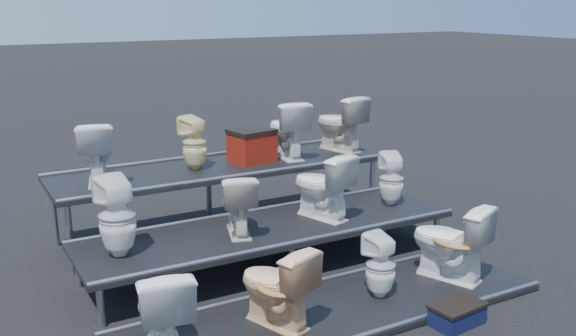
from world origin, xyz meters
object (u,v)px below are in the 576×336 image
toilet_10 (287,129)px  step_stool (457,316)px  toilet_0 (163,310)px  toilet_7 (391,179)px  toilet_8 (96,152)px  toilet_4 (117,216)px  toilet_6 (322,185)px  toilet_11 (340,123)px  toilet_1 (276,285)px  red_crate (252,147)px  toilet_2 (381,265)px  toilet_5 (238,203)px  toilet_9 (194,143)px  toilet_3 (450,241)px

toilet_10 → step_stool: bearing=95.7°
toilet_0 → toilet_7: (3.32, 1.30, 0.32)m
toilet_8 → toilet_4: bearing=98.3°
toilet_7 → toilet_4: bearing=18.9°
toilet_0 → toilet_8: (0.13, 2.60, 0.76)m
toilet_10 → toilet_6: bearing=85.1°
toilet_11 → toilet_0: bearing=24.4°
toilet_0 → toilet_10: size_ratio=1.05×
toilet_8 → toilet_6: bearing=163.3°
toilet_6 → toilet_10: (0.27, 1.30, 0.40)m
toilet_1 → red_crate: red_crate is taller
toilet_8 → red_crate: toilet_8 is taller
toilet_2 → toilet_5: 1.64m
toilet_8 → toilet_10: toilet_10 is taller
toilet_5 → toilet_4: bearing=17.4°
toilet_6 → toilet_8: 2.58m
toilet_2 → toilet_8: bearing=-57.7°
toilet_2 → toilet_8: 3.42m
toilet_9 → toilet_6: bearing=104.3°
toilet_4 → red_crate: bearing=-155.5°
toilet_9 → toilet_11: (2.11, 0.00, 0.05)m
toilet_4 → toilet_7: toilet_4 is taller
toilet_5 → red_crate: 1.58m
toilet_6 → toilet_9: toilet_9 is taller
toilet_4 → toilet_10: (2.59, 1.30, 0.38)m
step_stool → toilet_9: bearing=104.1°
toilet_2 → toilet_5: bearing=-61.0°
toilet_8 → toilet_3: bearing=152.5°
toilet_8 → red_crate: (1.96, 0.02, -0.17)m
toilet_3 → toilet_6: toilet_6 is taller
red_crate → step_stool: 3.50m
toilet_1 → toilet_3: bearing=160.4°
toilet_8 → toilet_9: bearing=-166.1°
toilet_0 → toilet_2: size_ratio=1.24×
toilet_4 → red_crate: (2.09, 1.32, 0.19)m
toilet_0 → step_stool: toilet_0 is taller
toilet_3 → toilet_8: 4.00m
toilet_8 → toilet_11: (3.29, 0.00, 0.03)m
toilet_7 → toilet_8: bearing=-3.3°
toilet_2 → toilet_8: (-2.06, 2.60, 0.83)m
toilet_0 → toilet_4: toilet_4 is taller
toilet_4 → toilet_9: toilet_9 is taller
toilet_6 → toilet_11: bearing=-146.5°
toilet_0 → toilet_11: bearing=-133.1°
toilet_1 → toilet_4: 1.72m
toilet_7 → toilet_1: bearing=48.6°
toilet_7 → toilet_11: 1.38m
toilet_0 → red_crate: bearing=-119.0°
toilet_0 → toilet_5: size_ratio=1.20×
toilet_4 → toilet_5: size_ratio=1.20×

